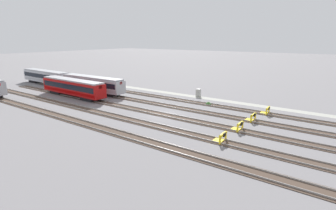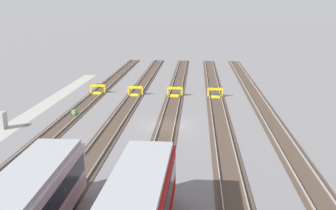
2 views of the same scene
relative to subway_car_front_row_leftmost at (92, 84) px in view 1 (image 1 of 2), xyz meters
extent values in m
plane|color=slate|center=(-23.57, 5.06, -2.04)|extent=(400.00, 400.00, 0.00)
cube|color=#9E9E93|center=(-23.57, -9.76, -2.04)|extent=(54.00, 2.00, 0.01)
cube|color=#47382D|center=(-23.57, -5.16, -2.01)|extent=(90.00, 2.23, 0.06)
cube|color=gray|center=(-23.57, -4.44, -1.90)|extent=(90.00, 0.07, 0.15)
cube|color=gray|center=(-23.57, -5.88, -1.90)|extent=(90.00, 0.07, 0.15)
cube|color=#47382D|center=(-23.57, -0.05, -2.01)|extent=(90.00, 2.24, 0.06)
cube|color=gray|center=(-23.57, 0.67, -1.90)|extent=(90.00, 0.07, 0.15)
cube|color=gray|center=(-23.57, -0.77, -1.90)|extent=(90.00, 0.07, 0.15)
cube|color=#47382D|center=(-23.57, 5.06, -2.01)|extent=(90.00, 2.24, 0.06)
cube|color=gray|center=(-23.57, 5.78, -1.90)|extent=(90.00, 0.07, 0.15)
cube|color=gray|center=(-23.57, 4.35, -1.90)|extent=(90.00, 0.07, 0.15)
cube|color=#47382D|center=(-23.57, 10.17, -2.01)|extent=(90.00, 2.23, 0.06)
cube|color=gray|center=(-23.57, 10.89, -1.90)|extent=(90.00, 0.07, 0.15)
cube|color=gray|center=(-23.57, 9.46, -1.90)|extent=(90.00, 0.07, 0.15)
cube|color=#47382D|center=(-23.57, 15.29, -2.01)|extent=(90.00, 2.23, 0.06)
cube|color=gray|center=(-23.57, 16.00, -1.90)|extent=(90.00, 0.07, 0.15)
cube|color=gray|center=(-23.57, 14.57, -1.90)|extent=(90.00, 0.07, 0.15)
cube|color=#ADAFB7|center=(0.00, 0.00, 0.01)|extent=(18.04, 3.07, 2.70)
cube|color=black|center=(0.00, 0.00, 0.33)|extent=(17.32, 3.10, 1.08)
cube|color=#9EA0A8|center=(0.00, 0.00, -0.75)|extent=(17.68, 3.10, 0.54)
cube|color=#999BA0|center=(0.00, 0.00, 1.51)|extent=(17.50, 2.78, 0.30)
cube|color=red|center=(8.96, 0.14, 1.01)|extent=(0.09, 0.70, 0.56)
cube|color=red|center=(-8.96, -0.14, 1.01)|extent=(0.09, 0.70, 0.56)
cube|color=black|center=(5.58, 0.08, -1.69)|extent=(3.63, 2.29, 0.70)
cube|color=black|center=(-5.58, -0.08, -1.69)|extent=(3.63, 2.29, 0.70)
cube|color=#A80F0F|center=(0.00, 5.07, 0.01)|extent=(18.06, 3.19, 2.70)
cube|color=black|center=(0.00, 5.07, 0.33)|extent=(17.34, 3.22, 1.08)
cube|color=#990000|center=(0.00, 5.07, -0.75)|extent=(17.70, 3.21, 0.54)
cube|color=#999BA0|center=(0.00, 5.07, 1.51)|extent=(17.51, 2.90, 0.30)
cube|color=red|center=(8.96, 4.88, 1.01)|extent=(0.10, 0.70, 0.56)
cube|color=red|center=(-8.96, 5.27, 1.01)|extent=(0.10, 0.70, 0.56)
cube|color=black|center=(5.58, 4.95, -1.69)|extent=(3.65, 2.32, 0.70)
cube|color=black|center=(-5.58, 5.19, -1.69)|extent=(3.65, 2.32, 0.70)
cube|color=#ADAFB7|center=(18.96, -0.05, 0.01)|extent=(18.06, 3.23, 2.70)
cube|color=black|center=(18.96, -0.05, 0.33)|extent=(17.34, 3.25, 1.08)
cube|color=#9EA0A8|center=(18.96, -0.05, -0.75)|extent=(17.70, 3.25, 0.54)
cube|color=#999BA0|center=(18.96, -0.05, 1.51)|extent=(17.52, 2.94, 0.30)
cube|color=red|center=(27.92, -0.26, 1.01)|extent=(0.10, 0.70, 0.56)
cube|color=red|center=(10.01, 0.17, 1.01)|extent=(0.10, 0.70, 0.56)
cube|color=black|center=(24.54, -0.18, -1.69)|extent=(3.65, 2.33, 0.70)
cube|color=black|center=(13.38, 0.08, -1.69)|extent=(3.65, 2.33, 0.70)
cube|color=yellow|center=(-37.29, -4.26, -1.46)|extent=(0.19, 0.19, 1.15)
cube|color=yellow|center=(-37.23, -6.06, -1.46)|extent=(0.19, 0.19, 1.15)
cube|color=yellow|center=(-37.26, -5.16, -1.04)|extent=(0.32, 2.01, 0.30)
cube|color=yellow|center=(-36.71, -5.14, -1.95)|extent=(1.14, 1.12, 0.18)
cube|color=black|center=(-37.44, -5.17, -1.04)|extent=(0.14, 0.60, 0.44)
cube|color=yellow|center=(-36.50, 0.85, -1.46)|extent=(0.19, 0.19, 1.15)
cube|color=yellow|center=(-36.55, -0.95, -1.46)|extent=(0.19, 0.19, 1.15)
cube|color=yellow|center=(-36.52, -0.05, -1.04)|extent=(0.30, 2.01, 0.30)
cube|color=yellow|center=(-35.97, -0.06, -1.95)|extent=(1.13, 1.11, 0.18)
cube|color=black|center=(-36.70, -0.04, -1.04)|extent=(0.14, 0.60, 0.44)
cube|color=yellow|center=(-36.38, 5.96, -1.46)|extent=(0.18, 0.18, 1.15)
cube|color=yellow|center=(-36.41, 4.16, -1.46)|extent=(0.18, 0.18, 1.15)
cube|color=yellow|center=(-36.39, 5.06, -1.04)|extent=(0.27, 2.00, 0.30)
cube|color=yellow|center=(-35.84, 5.05, -1.95)|extent=(1.12, 1.10, 0.18)
cube|color=black|center=(-36.57, 5.07, -1.04)|extent=(0.13, 0.60, 0.44)
cube|color=yellow|center=(-36.20, 11.07, -1.46)|extent=(0.18, 0.18, 1.15)
cube|color=yellow|center=(-36.15, 9.27, -1.46)|extent=(0.18, 0.18, 1.15)
cube|color=yellow|center=(-36.18, 10.17, -1.04)|extent=(0.29, 2.01, 0.30)
cube|color=yellow|center=(-35.63, 10.19, -1.95)|extent=(1.13, 1.11, 0.18)
cube|color=black|center=(-36.36, 10.17, -1.04)|extent=(0.14, 0.60, 0.44)
cube|color=#9E9E99|center=(-21.53, -10.36, -1.24)|extent=(0.90, 0.70, 1.60)
cube|color=#333338|center=(-21.53, -10.72, -1.00)|extent=(0.70, 0.04, 0.36)
sphere|color=#4C7F3D|center=(-26.64, -5.01, -1.76)|extent=(0.64, 0.64, 0.64)
sphere|color=#4C7F3D|center=(-26.34, -4.89, -1.86)|extent=(0.44, 0.44, 0.44)
sphere|color=#4C7F3D|center=(-26.86, -5.19, -1.90)|extent=(0.36, 0.36, 0.36)
camera|label=1|loc=(-47.68, 37.77, 10.08)|focal=28.00mm
camera|label=2|loc=(12.48, 7.81, 9.28)|focal=42.00mm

